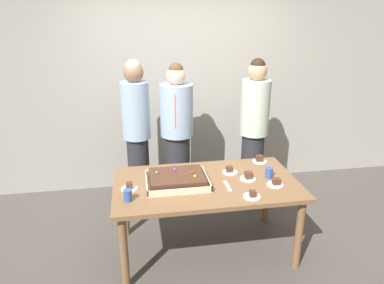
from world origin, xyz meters
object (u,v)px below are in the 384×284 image
object	(u,v)px
party_table	(206,190)
plated_slice_far_right	(230,171)
plated_slice_near_left	(129,187)
person_green_shirt_behind	(254,131)
plated_slice_near_right	(252,195)
cake_server_utensil	(228,186)
plated_slice_center_front	(248,177)
drink_cup_middle	(269,173)
person_striped_tie_right	(137,133)
plated_slice_center_back	(260,160)
person_serving_front	(177,136)
plated_slice_far_left	(276,183)
sheet_cake	(177,179)
drink_cup_nearest	(128,195)

from	to	relation	value
party_table	plated_slice_far_right	bearing A→B (deg)	31.62
plated_slice_near_left	plated_slice_far_right	xyz separation A→B (m)	(0.97, 0.19, 0.00)
plated_slice_far_right	person_green_shirt_behind	xyz separation A→B (m)	(0.46, 0.66, 0.16)
plated_slice_near_right	cake_server_utensil	world-z (taller)	plated_slice_near_right
plated_slice_far_right	plated_slice_center_front	world-z (taller)	plated_slice_center_front
party_table	plated_slice_near_right	bearing A→B (deg)	-46.35
party_table	drink_cup_middle	world-z (taller)	drink_cup_middle
party_table	cake_server_utensil	distance (m)	0.23
party_table	person_striped_tie_right	xyz separation A→B (m)	(-0.61, 0.97, 0.28)
plated_slice_center_back	person_serving_front	size ratio (longest dim) A/B	0.09
plated_slice_near_left	person_green_shirt_behind	bearing A→B (deg)	30.52
plated_slice_far_left	person_striped_tie_right	xyz separation A→B (m)	(-1.22, 1.14, 0.17)
plated_slice_near_right	person_striped_tie_right	size ratio (longest dim) A/B	0.09
drink_cup_middle	person_serving_front	world-z (taller)	person_serving_front
plated_slice_near_right	plated_slice_far_right	bearing A→B (deg)	96.57
sheet_cake	plated_slice_near_left	xyz separation A→B (m)	(-0.43, -0.04, -0.03)
cake_server_utensil	person_green_shirt_behind	bearing A→B (deg)	59.35
plated_slice_near_left	drink_cup_middle	xyz separation A→B (m)	(1.31, 0.02, 0.03)
plated_slice_near_right	drink_cup_middle	size ratio (longest dim) A/B	1.50
plated_slice_center_back	drink_cup_nearest	bearing A→B (deg)	-156.20
sheet_cake	drink_cup_middle	xyz separation A→B (m)	(0.88, -0.01, 0.01)
drink_cup_middle	plated_slice_far_left	bearing A→B (deg)	-89.17
party_table	plated_slice_near_left	size ratio (longest dim) A/B	11.38
party_table	person_green_shirt_behind	size ratio (longest dim) A/B	0.97
plated_slice_near_left	person_striped_tie_right	bearing A→B (deg)	84.34
cake_server_utensil	plated_slice_near_left	bearing A→B (deg)	173.85
plated_slice_near_left	person_striped_tie_right	world-z (taller)	person_striped_tie_right
cake_server_utensil	plated_slice_center_front	bearing A→B (deg)	25.18
drink_cup_middle	cake_server_utensil	distance (m)	0.45
sheet_cake	plated_slice_center_back	bearing A→B (deg)	21.20
plated_slice_center_back	drink_cup_nearest	distance (m)	1.49
plated_slice_center_back	plated_slice_center_front	bearing A→B (deg)	-122.96
party_table	plated_slice_near_right	distance (m)	0.49
person_green_shirt_behind	drink_cup_nearest	bearing A→B (deg)	-2.84
person_green_shirt_behind	plated_slice_far_left	bearing A→B (deg)	44.19
plated_slice_far_left	cake_server_utensil	bearing A→B (deg)	173.28
drink_cup_middle	person_striped_tie_right	world-z (taller)	person_striped_tie_right
sheet_cake	plated_slice_center_back	distance (m)	0.99
plated_slice_near_right	drink_cup_middle	world-z (taller)	drink_cup_middle
plated_slice_near_left	plated_slice_far_right	distance (m)	0.99
plated_slice_far_right	person_striped_tie_right	world-z (taller)	person_striped_tie_right
plated_slice_far_left	plated_slice_center_front	world-z (taller)	plated_slice_center_front
plated_slice_near_right	plated_slice_far_right	size ratio (longest dim) A/B	1.00
plated_slice_center_front	drink_cup_middle	size ratio (longest dim) A/B	1.50
person_serving_front	plated_slice_center_back	bearing A→B (deg)	62.33
plated_slice_near_left	plated_slice_center_front	size ratio (longest dim) A/B	1.00
plated_slice_center_back	drink_cup_nearest	world-z (taller)	drink_cup_nearest
cake_server_utensil	person_green_shirt_behind	world-z (taller)	person_green_shirt_behind
plated_slice_near_left	drink_cup_middle	world-z (taller)	drink_cup_middle
person_striped_tie_right	plated_slice_far_right	bearing A→B (deg)	28.13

